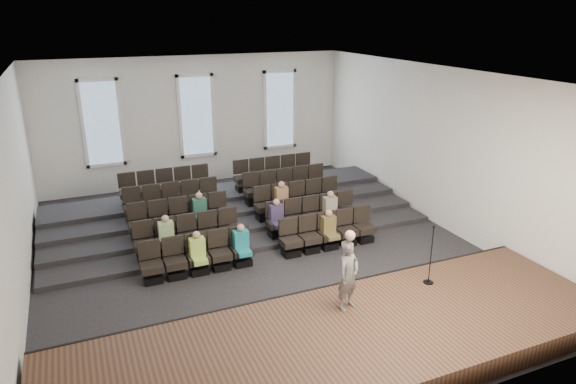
{
  "coord_description": "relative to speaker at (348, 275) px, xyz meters",
  "views": [
    {
      "loc": [
        -4.52,
        -12.64,
        6.53
      ],
      "look_at": [
        1.11,
        0.5,
        1.5
      ],
      "focal_mm": 32.0,
      "sensor_mm": 36.0,
      "label": 1
    }
  ],
  "objects": [
    {
      "name": "ground",
      "position": [
        -0.44,
        4.3,
        -1.28
      ],
      "size": [
        14.0,
        14.0,
        0.0
      ],
      "primitive_type": "plane",
      "color": "black",
      "rests_on": "ground"
    },
    {
      "name": "ceiling",
      "position": [
        -0.44,
        4.3,
        3.73
      ],
      "size": [
        12.0,
        14.0,
        0.02
      ],
      "primitive_type": "cube",
      "color": "white",
      "rests_on": "ground"
    },
    {
      "name": "wall_back",
      "position": [
        -0.44,
        11.32,
        1.22
      ],
      "size": [
        12.0,
        0.04,
        5.0
      ],
      "primitive_type": "cube",
      "color": "white",
      "rests_on": "ground"
    },
    {
      "name": "wall_front",
      "position": [
        -0.44,
        -2.72,
        1.22
      ],
      "size": [
        12.0,
        0.04,
        5.0
      ],
      "primitive_type": "cube",
      "color": "white",
      "rests_on": "ground"
    },
    {
      "name": "wall_left",
      "position": [
        -6.46,
        4.3,
        1.22
      ],
      "size": [
        0.04,
        14.0,
        5.0
      ],
      "primitive_type": "cube",
      "color": "white",
      "rests_on": "ground"
    },
    {
      "name": "wall_right",
      "position": [
        5.58,
        4.3,
        1.22
      ],
      "size": [
        0.04,
        14.0,
        5.0
      ],
      "primitive_type": "cube",
      "color": "white",
      "rests_on": "ground"
    },
    {
      "name": "stage",
      "position": [
        -0.44,
        -0.8,
        -1.03
      ],
      "size": [
        11.8,
        3.6,
        0.5
      ],
      "primitive_type": "cube",
      "color": "#503522",
      "rests_on": "ground"
    },
    {
      "name": "stage_lip",
      "position": [
        -0.44,
        0.97,
        -1.03
      ],
      "size": [
        11.8,
        0.06,
        0.52
      ],
      "primitive_type": "cube",
      "color": "black",
      "rests_on": "ground"
    },
    {
      "name": "risers",
      "position": [
        -0.44,
        7.47,
        -1.08
      ],
      "size": [
        11.8,
        4.8,
        0.6
      ],
      "color": "black",
      "rests_on": "ground"
    },
    {
      "name": "seating_rows",
      "position": [
        -0.44,
        5.84,
        -0.6
      ],
      "size": [
        6.8,
        4.7,
        1.67
      ],
      "color": "black",
      "rests_on": "ground"
    },
    {
      "name": "windows",
      "position": [
        -0.44,
        11.26,
        1.42
      ],
      "size": [
        8.44,
        0.1,
        3.24
      ],
      "color": "white",
      "rests_on": "wall_back"
    },
    {
      "name": "audience",
      "position": [
        -0.44,
        4.62,
        -0.47
      ],
      "size": [
        5.45,
        2.64,
        1.1
      ],
      "color": "#AAD354",
      "rests_on": "seating_rows"
    },
    {
      "name": "speaker",
      "position": [
        0.0,
        0.0,
        0.0
      ],
      "size": [
        0.67,
        0.57,
        1.56
      ],
      "primitive_type": "imported",
      "rotation": [
        0.0,
        0.0,
        0.41
      ],
      "color": "#62605D",
      "rests_on": "stage"
    },
    {
      "name": "mic_stand",
      "position": [
        2.3,
        0.19,
        -0.35
      ],
      "size": [
        0.24,
        0.24,
        1.46
      ],
      "color": "black",
      "rests_on": "stage"
    }
  ]
}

